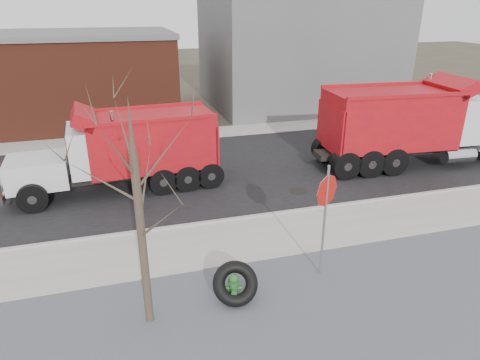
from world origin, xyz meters
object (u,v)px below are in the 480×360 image
object	(u,v)px
dump_truck_red_a	(415,122)
fire_hydrant	(234,289)
truck_tire	(235,283)
stop_sign	(326,204)
dump_truck_red_b	(126,148)

from	to	relation	value
dump_truck_red_a	fire_hydrant	bearing A→B (deg)	-140.90
truck_tire	stop_sign	bearing A→B (deg)	9.85
stop_sign	dump_truck_red_a	world-z (taller)	dump_truck_red_a
fire_hydrant	dump_truck_red_b	xyz separation A→B (m)	(-2.10, 7.76, 1.33)
fire_hydrant	stop_sign	world-z (taller)	stop_sign
truck_tire	dump_truck_red_b	world-z (taller)	dump_truck_red_b
stop_sign	dump_truck_red_b	xyz separation A→B (m)	(-4.65, 7.29, -0.42)
truck_tire	dump_truck_red_a	world-z (taller)	dump_truck_red_a
dump_truck_red_b	truck_tire	bearing A→B (deg)	102.10
fire_hydrant	stop_sign	bearing A→B (deg)	22.37
truck_tire	dump_truck_red_b	distance (m)	8.11
dump_truck_red_a	stop_sign	bearing A→B (deg)	-134.80
fire_hydrant	stop_sign	size ratio (longest dim) A/B	0.25
truck_tire	stop_sign	world-z (taller)	stop_sign
fire_hydrant	truck_tire	distance (m)	0.15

